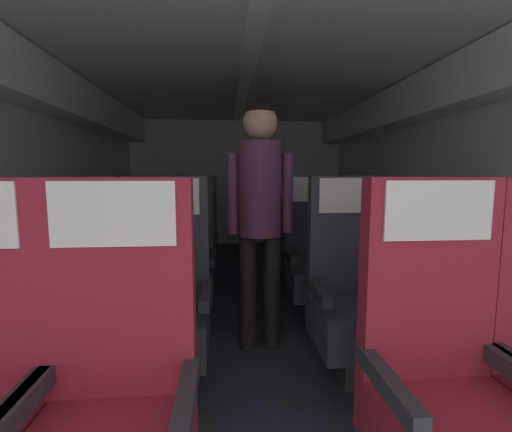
% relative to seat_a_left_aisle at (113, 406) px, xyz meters
% --- Properties ---
extents(ground, '(3.77, 6.59, 0.02)m').
position_rel_seat_a_left_aisle_xyz_m(ground, '(0.53, 1.84, -0.49)').
color(ground, '#2D3342').
extents(fuselage_shell, '(3.65, 6.24, 2.12)m').
position_rel_seat_a_left_aisle_xyz_m(fuselage_shell, '(0.53, 2.12, 1.03)').
color(fuselage_shell, silver).
rests_on(fuselage_shell, ground).
extents(seat_a_left_aisle, '(0.50, 0.46, 1.16)m').
position_rel_seat_a_left_aisle_xyz_m(seat_a_left_aisle, '(0.00, 0.00, 0.00)').
color(seat_a_left_aisle, '#38383D').
rests_on(seat_a_left_aisle, ground).
extents(seat_a_right_window, '(0.50, 0.46, 1.16)m').
position_rel_seat_a_left_aisle_xyz_m(seat_a_right_window, '(1.05, 0.01, 0.00)').
color(seat_a_right_window, '#38383D').
rests_on(seat_a_right_window, ground).
extents(seat_b_left_window, '(0.50, 0.46, 1.16)m').
position_rel_seat_a_left_aisle_xyz_m(seat_b_left_window, '(-0.47, 0.85, 0.00)').
color(seat_b_left_window, '#38383D').
rests_on(seat_b_left_window, ground).
extents(seat_b_left_aisle, '(0.50, 0.46, 1.16)m').
position_rel_seat_a_left_aisle_xyz_m(seat_b_left_aisle, '(0.01, 0.86, 0.00)').
color(seat_b_left_aisle, '#38383D').
rests_on(seat_b_left_aisle, ground).
extents(seat_b_right_aisle, '(0.50, 0.46, 1.16)m').
position_rel_seat_a_left_aisle_xyz_m(seat_b_right_aisle, '(1.51, 0.87, 0.00)').
color(seat_b_right_aisle, '#38383D').
rests_on(seat_b_right_aisle, ground).
extents(seat_b_right_window, '(0.50, 0.46, 1.16)m').
position_rel_seat_a_left_aisle_xyz_m(seat_b_right_window, '(1.06, 0.87, 0.00)').
color(seat_b_right_window, '#38383D').
rests_on(seat_b_right_window, ground).
extents(seat_c_left_window, '(0.50, 0.46, 1.16)m').
position_rel_seat_a_left_aisle_xyz_m(seat_c_left_window, '(-0.46, 1.73, 0.00)').
color(seat_c_left_window, '#38383D').
rests_on(seat_c_left_window, ground).
extents(seat_c_left_aisle, '(0.50, 0.46, 1.16)m').
position_rel_seat_a_left_aisle_xyz_m(seat_c_left_aisle, '(0.00, 1.70, 0.00)').
color(seat_c_left_aisle, '#38383D').
rests_on(seat_c_left_aisle, ground).
extents(seat_c_right_aisle, '(0.50, 0.46, 1.16)m').
position_rel_seat_a_left_aisle_xyz_m(seat_c_right_aisle, '(1.53, 1.70, 0.00)').
color(seat_c_right_aisle, '#38383D').
rests_on(seat_c_right_aisle, ground).
extents(seat_c_right_window, '(0.50, 0.46, 1.16)m').
position_rel_seat_a_left_aisle_xyz_m(seat_c_right_window, '(1.06, 1.71, 0.00)').
color(seat_c_right_window, '#38383D').
rests_on(seat_c_right_window, ground).
extents(seat_d_left_window, '(0.50, 0.46, 1.16)m').
position_rel_seat_a_left_aisle_xyz_m(seat_d_left_window, '(-0.46, 2.55, 0.00)').
color(seat_d_left_window, '#38383D').
rests_on(seat_d_left_window, ground).
extents(seat_d_left_aisle, '(0.50, 0.46, 1.16)m').
position_rel_seat_a_left_aisle_xyz_m(seat_d_left_aisle, '(0.01, 2.57, 0.00)').
color(seat_d_left_aisle, '#38383D').
rests_on(seat_d_left_aisle, ground).
extents(seat_d_right_aisle, '(0.50, 0.46, 1.16)m').
position_rel_seat_a_left_aisle_xyz_m(seat_d_right_aisle, '(1.53, 2.58, 0.00)').
color(seat_d_right_aisle, '#38383D').
rests_on(seat_d_right_aisle, ground).
extents(seat_d_right_window, '(0.50, 0.46, 1.16)m').
position_rel_seat_a_left_aisle_xyz_m(seat_d_right_window, '(1.05, 2.57, 0.00)').
color(seat_d_right_window, '#38383D').
rests_on(seat_d_right_window, ground).
extents(flight_attendant, '(0.43, 0.28, 1.64)m').
position_rel_seat_a_left_aisle_xyz_m(flight_attendant, '(0.56, 1.26, 0.53)').
color(flight_attendant, black).
rests_on(flight_attendant, ground).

